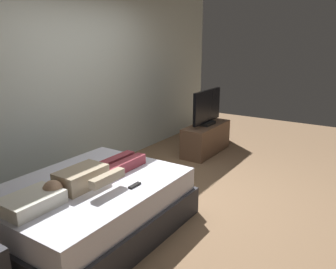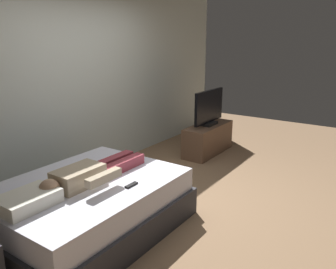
# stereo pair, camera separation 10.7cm
# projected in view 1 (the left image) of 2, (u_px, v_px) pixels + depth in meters

# --- Properties ---
(ground_plane) EXTENTS (10.00, 10.00, 0.00)m
(ground_plane) POSITION_uv_depth(u_px,v_px,m) (186.00, 204.00, 4.02)
(ground_plane) COLOR #8C6B4C
(back_wall) EXTENTS (6.40, 0.10, 2.80)m
(back_wall) POSITION_uv_depth(u_px,v_px,m) (95.00, 75.00, 4.90)
(back_wall) COLOR silver
(back_wall) RESTS_ON ground
(bed) EXTENTS (1.91, 1.46, 0.54)m
(bed) POSITION_uv_depth(u_px,v_px,m) (90.00, 208.00, 3.40)
(bed) COLOR #333338
(bed) RESTS_ON ground
(pillow) EXTENTS (0.48, 0.34, 0.12)m
(pillow) POSITION_uv_depth(u_px,v_px,m) (31.00, 202.00, 2.80)
(pillow) COLOR silver
(pillow) RESTS_ON bed
(person) EXTENTS (1.26, 0.46, 0.18)m
(person) POSITION_uv_depth(u_px,v_px,m) (92.00, 175.00, 3.30)
(person) COLOR tan
(person) RESTS_ON bed
(remote) EXTENTS (0.15, 0.04, 0.02)m
(remote) POSITION_uv_depth(u_px,v_px,m) (135.00, 185.00, 3.23)
(remote) COLOR black
(remote) RESTS_ON bed
(tv_stand) EXTENTS (1.10, 0.40, 0.50)m
(tv_stand) POSITION_uv_depth(u_px,v_px,m) (206.00, 139.00, 5.81)
(tv_stand) COLOR brown
(tv_stand) RESTS_ON ground
(tv) EXTENTS (0.88, 0.20, 0.59)m
(tv) POSITION_uv_depth(u_px,v_px,m) (207.00, 108.00, 5.66)
(tv) COLOR black
(tv) RESTS_ON tv_stand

